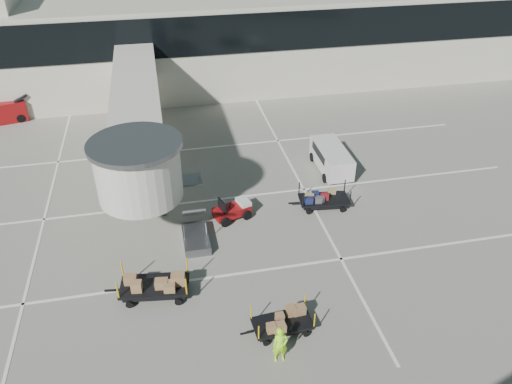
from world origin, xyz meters
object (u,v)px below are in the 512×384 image
Objects in this scene: box_cart_far at (155,287)px; ground_worker at (280,345)px; baggage_tug at (233,210)px; minivan at (331,156)px; box_cart_near at (281,323)px; suitcase_cart at (323,200)px.

ground_worker is at bearing -37.07° from box_cart_far.
baggage_tug is 0.54× the size of minivan.
box_cart_far is 15.73m from minivan.
ground_worker reaches higher than box_cart_near.
box_cart_near is (0.67, -8.98, -0.03)m from baggage_tug.
box_cart_near is 0.80× the size of box_cart_far.
minivan is at bearing 71.78° from suitcase_cart.
ground_worker reaches higher than box_cart_far.
baggage_tug is at bearing -174.31° from suitcase_cart.
minivan reaches higher than baggage_tug.
ground_worker is (4.95, -4.85, 0.31)m from box_cart_far.
ground_worker is (-5.34, -10.47, 0.39)m from suitcase_cart.
suitcase_cart is at bearing -113.69° from minivan.
ground_worker is 16.44m from minivan.
box_cart_near is at bearing -24.37° from box_cart_far.
ground_worker reaches higher than minivan.
minivan reaches higher than suitcase_cart.
minivan is (7.51, 4.24, 0.48)m from baggage_tug.
baggage_tug is 7.36m from box_cart_far.
ground_worker is at bearing -115.70° from minivan.
box_cart_far reaches higher than suitcase_cart.
box_cart_near is 6.32m from box_cart_far.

